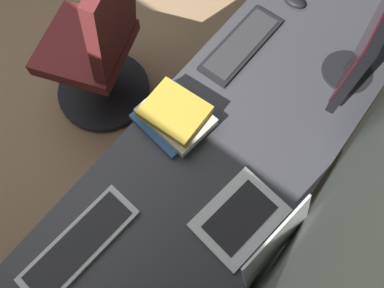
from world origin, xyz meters
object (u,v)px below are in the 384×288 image
object	(u,v)px
laptop_leftmost	(254,227)
keyboard_main	(241,44)
keyboard_spare	(79,245)
book_stack_near	(175,115)
monitor_primary	(375,29)
office_chair	(99,50)
mouse_main	(294,1)
drawer_pedestal	(167,255)

from	to	relation	value
laptop_leftmost	keyboard_main	xyz separation A→B (m)	(-0.60, -0.46, -0.04)
keyboard_spare	book_stack_near	distance (m)	0.55
laptop_leftmost	keyboard_main	world-z (taller)	laptop_leftmost
monitor_primary	book_stack_near	distance (m)	0.75
laptop_leftmost	office_chair	bearing A→B (deg)	-106.64
keyboard_spare	mouse_main	xyz separation A→B (m)	(-1.32, 0.01, 0.01)
keyboard_spare	laptop_leftmost	bearing A→B (deg)	132.99
laptop_leftmost	keyboard_main	distance (m)	0.76
book_stack_near	laptop_leftmost	bearing A→B (deg)	70.61
keyboard_main	keyboard_spare	bearing A→B (deg)	2.40
monitor_primary	laptop_leftmost	size ratio (longest dim) A/B	1.71
office_chair	book_stack_near	bearing A→B (deg)	75.36
mouse_main	office_chair	world-z (taller)	office_chair
office_chair	drawer_pedestal	bearing A→B (deg)	58.07
drawer_pedestal	mouse_main	size ratio (longest dim) A/B	6.68
mouse_main	office_chair	size ratio (longest dim) A/B	0.11
mouse_main	keyboard_main	bearing A→B (deg)	-9.01
drawer_pedestal	office_chair	world-z (taller)	office_chair
monitor_primary	keyboard_spare	world-z (taller)	monitor_primary
monitor_primary	keyboard_main	distance (m)	0.50
laptop_leftmost	keyboard_spare	world-z (taller)	laptop_leftmost
drawer_pedestal	laptop_leftmost	distance (m)	0.53
keyboard_main	keyboard_spare	distance (m)	0.99
monitor_primary	mouse_main	world-z (taller)	monitor_primary
keyboard_main	book_stack_near	size ratio (longest dim) A/B	1.47
monitor_primary	mouse_main	distance (m)	0.46
keyboard_main	mouse_main	bearing A→B (deg)	170.99
book_stack_near	keyboard_spare	bearing A→B (deg)	4.27
laptop_leftmost	keyboard_spare	distance (m)	0.57
laptop_leftmost	office_chair	size ratio (longest dim) A/B	0.34
laptop_leftmost	book_stack_near	distance (m)	0.49
monitor_primary	keyboard_main	world-z (taller)	monitor_primary
keyboard_main	office_chair	xyz separation A→B (m)	(0.27, -0.65, -0.28)
laptop_leftmost	mouse_main	world-z (taller)	laptop_leftmost
laptop_leftmost	book_stack_near	bearing A→B (deg)	-109.39
laptop_leftmost	keyboard_main	size ratio (longest dim) A/B	0.78
monitor_primary	book_stack_near	world-z (taller)	monitor_primary
keyboard_main	book_stack_near	xyz separation A→B (m)	(0.44, 0.00, 0.03)
keyboard_spare	office_chair	size ratio (longest dim) A/B	0.44
drawer_pedestal	mouse_main	bearing A→B (deg)	-170.56
office_chair	monitor_primary	bearing A→B (deg)	111.82
drawer_pedestal	monitor_primary	distance (m)	1.18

